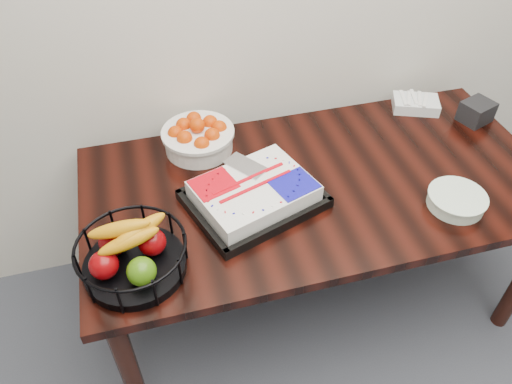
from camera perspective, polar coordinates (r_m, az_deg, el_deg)
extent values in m
cube|color=black|center=(1.95, 7.21, 0.83)|extent=(1.80, 0.90, 0.04)
cylinder|color=black|center=(1.94, -14.24, -19.18)|extent=(0.07, 0.07, 0.71)
cylinder|color=black|center=(2.39, -15.68, -3.51)|extent=(0.07, 0.07, 0.71)
cylinder|color=black|center=(2.77, 19.83, 3.07)|extent=(0.07, 0.07, 0.71)
cube|color=black|center=(1.83, -0.25, -0.97)|extent=(0.55, 0.48, 0.02)
cube|color=white|center=(1.80, -0.25, 0.05)|extent=(0.47, 0.41, 0.07)
cube|color=red|center=(1.81, -4.56, 1.89)|extent=(0.18, 0.17, 0.00)
cube|color=#100EA0|center=(1.74, 4.22, -0.10)|extent=(0.18, 0.17, 0.00)
cube|color=silver|center=(1.85, -0.16, 3.11)|extent=(0.16, 0.18, 0.00)
cylinder|color=white|center=(2.06, -6.58, 5.91)|extent=(0.28, 0.28, 0.09)
cylinder|color=white|center=(2.03, -6.66, 6.78)|extent=(0.29, 0.29, 0.01)
cylinder|color=black|center=(1.66, -13.63, -8.20)|extent=(0.33, 0.33, 0.03)
torus|color=black|center=(1.59, -14.21, -5.99)|extent=(0.35, 0.35, 0.01)
cylinder|color=white|center=(1.95, 21.90, -0.96)|extent=(0.20, 0.20, 0.05)
cylinder|color=white|center=(1.93, 22.10, -0.41)|extent=(0.21, 0.21, 0.01)
cube|color=silver|center=(2.40, 17.76, 9.55)|extent=(0.23, 0.19, 0.05)
cube|color=black|center=(2.41, 23.89, 8.40)|extent=(0.16, 0.15, 0.09)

